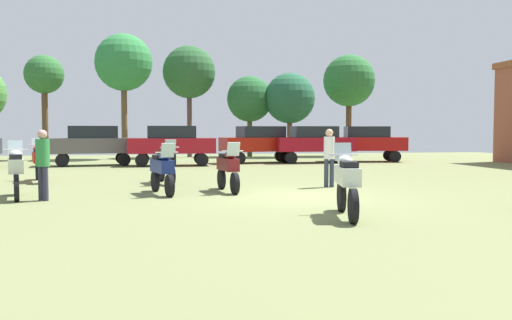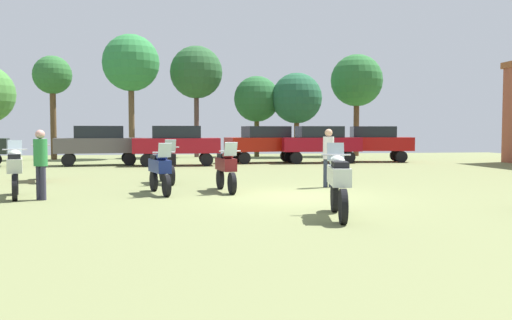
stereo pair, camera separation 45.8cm
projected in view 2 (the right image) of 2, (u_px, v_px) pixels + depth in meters
The scene contains 20 objects.
ground_plane at pixel (291, 196), 14.55m from camera, with size 44.00×52.00×0.02m.
motorcycle_2 at pixel (167, 162), 18.09m from camera, with size 0.73×2.18×1.48m.
motorcycle_3 at pixel (339, 181), 10.97m from camera, with size 0.71×2.21×1.51m.
motorcycle_4 at pixel (15, 170), 14.23m from camera, with size 0.76×2.10×1.51m.
motorcycle_5 at pixel (226, 167), 15.59m from camera, with size 0.65×2.07×1.45m.
motorcycle_6 at pixel (41, 160), 18.82m from camera, with size 0.80×2.26×1.50m.
motorcycle_7 at pixel (160, 169), 15.03m from camera, with size 0.78×2.05×1.44m.
car_2 at pixel (99, 142), 27.37m from camera, with size 4.51×2.40×2.00m.
car_3 at pixel (266, 141), 29.45m from camera, with size 4.54×2.51×2.00m.
car_4 at pixel (373, 141), 30.48m from camera, with size 4.56×2.55×2.00m.
car_5 at pixel (177, 142), 27.19m from camera, with size 4.31×1.82×2.00m.
car_6 at pixel (319, 142), 29.38m from camera, with size 4.33×1.87×2.00m.
person_2 at pixel (41, 159), 13.69m from camera, with size 0.48×0.48×1.79m.
person_3 at pixel (328, 153), 16.74m from camera, with size 0.41×0.41×1.82m.
tree_1 at pixel (257, 99), 36.38m from camera, with size 3.09×3.09×5.44m.
tree_2 at pixel (131, 64), 33.50m from camera, with size 3.53×3.53×7.74m.
tree_5 at pixel (52, 77), 32.57m from camera, with size 2.31×2.31×6.29m.
tree_6 at pixel (357, 81), 37.16m from camera, with size 3.58×3.58×7.02m.
tree_7 at pixel (297, 98), 35.81m from camera, with size 3.36×3.36×5.60m.
tree_8 at pixel (196, 73), 35.59m from camera, with size 3.46×3.46×7.35m.
Camera 2 is at (-3.11, -14.16, 1.80)m, focal length 37.80 mm.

